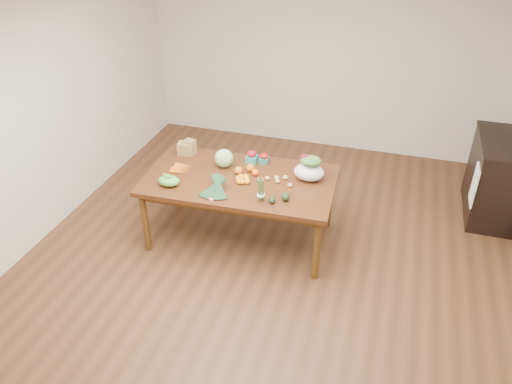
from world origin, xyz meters
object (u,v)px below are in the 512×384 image
(cabbage, at_px, (224,158))
(asparagus_bundle, at_px, (261,190))
(mandarin_cluster, at_px, (242,178))
(paper_bag, at_px, (186,147))
(cabinet, at_px, (495,178))
(salad_bag, at_px, (309,169))
(kale_bunch, at_px, (214,188))
(dining_table, at_px, (240,208))

(cabbage, relative_size, asparagus_bundle, 0.79)
(mandarin_cluster, relative_size, asparagus_bundle, 0.72)
(paper_bag, bearing_deg, cabbage, -16.28)
(cabinet, relative_size, salad_bag, 3.28)
(cabinet, xyz_separation_m, kale_bunch, (-2.77, -1.69, 0.36))
(dining_table, xyz_separation_m, cabinet, (2.63, 1.31, 0.10))
(mandarin_cluster, bearing_deg, dining_table, 123.58)
(cabinet, bearing_deg, cabbage, -158.71)
(cabbage, height_order, kale_bunch, cabbage)
(dining_table, bearing_deg, asparagus_bundle, -48.63)
(paper_bag, distance_m, kale_bunch, 0.94)
(paper_bag, height_order, cabbage, cabbage)
(dining_table, distance_m, asparagus_bundle, 0.69)
(paper_bag, xyz_separation_m, salad_bag, (1.43, -0.15, 0.04))
(cabinet, distance_m, salad_bag, 2.29)
(cabinet, xyz_separation_m, paper_bag, (-3.38, -0.97, 0.36))
(cabbage, bearing_deg, paper_bag, 163.72)
(salad_bag, bearing_deg, dining_table, -164.74)
(dining_table, height_order, cabbage, cabbage)
(cabinet, bearing_deg, paper_bag, -163.93)
(mandarin_cluster, xyz_separation_m, salad_bag, (0.64, 0.25, 0.08))
(dining_table, relative_size, cabinet, 1.91)
(dining_table, bearing_deg, kale_bunch, -112.11)
(cabinet, relative_size, mandarin_cluster, 5.67)
(cabbage, bearing_deg, asparagus_bundle, -43.03)
(cabinet, xyz_separation_m, salad_bag, (-1.95, -1.12, 0.40))
(paper_bag, distance_m, cabbage, 0.52)
(dining_table, relative_size, mandarin_cluster, 10.84)
(cabbage, distance_m, kale_bunch, 0.58)
(mandarin_cluster, height_order, salad_bag, salad_bag)
(cabinet, bearing_deg, dining_table, -153.55)
(cabinet, height_order, kale_bunch, cabinet)
(paper_bag, bearing_deg, asparagus_bundle, -32.29)
(asparagus_bundle, relative_size, salad_bag, 0.80)
(asparagus_bundle, bearing_deg, paper_bag, 145.21)
(dining_table, bearing_deg, mandarin_cluster, -58.91)
(asparagus_bundle, height_order, salad_bag, asparagus_bundle)
(mandarin_cluster, height_order, kale_bunch, kale_bunch)
(paper_bag, relative_size, kale_bunch, 0.59)
(mandarin_cluster, relative_size, kale_bunch, 0.45)
(dining_table, xyz_separation_m, salad_bag, (0.68, 0.19, 0.50))
(cabbage, relative_size, mandarin_cluster, 1.10)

